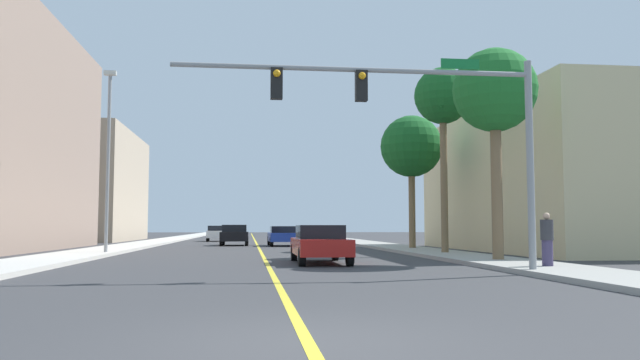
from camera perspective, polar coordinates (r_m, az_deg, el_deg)
name	(u,v)px	position (r m, az deg, el deg)	size (l,w,h in m)	color
ground	(256,243)	(49.16, -5.91, -5.86)	(192.00, 192.00, 0.00)	#38383A
sidewalk_left	(151,243)	(49.72, -15.40, -5.62)	(2.86, 168.00, 0.15)	beige
sidewalk_right	(358,242)	(49.95, 3.53, -5.76)	(2.86, 168.00, 0.15)	#9E9B93
lane_marking_center	(256,243)	(49.16, -5.91, -5.85)	(0.16, 144.00, 0.01)	yellow
building_left_far	(65,186)	(62.62, -22.58, -0.55)	(12.65, 17.55, 10.19)	tan
building_right_near	(576,180)	(37.01, 22.61, -0.04)	(11.77, 19.13, 7.76)	beige
traffic_signal_mast	(420,111)	(17.21, 9.22, 6.32)	(9.99, 0.36, 5.84)	gray
street_lamp	(108,151)	(30.52, -19.03, 2.52)	(0.56, 0.28, 8.53)	gray
palm_near	(495,93)	(23.61, 15.88, 7.77)	(3.06, 3.06, 7.70)	brown
palm_mid	(443,99)	(29.48, 11.31, 7.39)	(2.65, 2.65, 8.59)	brown
palm_far	(411,147)	(35.08, 8.46, 3.02)	(3.47, 3.47, 7.43)	brown
car_blue	(282,235)	(42.41, -3.50, -5.15)	(1.93, 4.49, 1.35)	#1E389E
car_red	(320,243)	(22.37, -0.01, -5.89)	(1.83, 4.60, 1.37)	red
car_black	(235,235)	(43.82, -7.92, -5.04)	(1.96, 3.85, 1.45)	black
car_white	(217,233)	(56.57, -9.56, -4.88)	(1.89, 3.99, 1.41)	white
pedestrian	(547,239)	(19.67, 20.30, -5.19)	(0.38, 0.38, 1.59)	#3F3859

